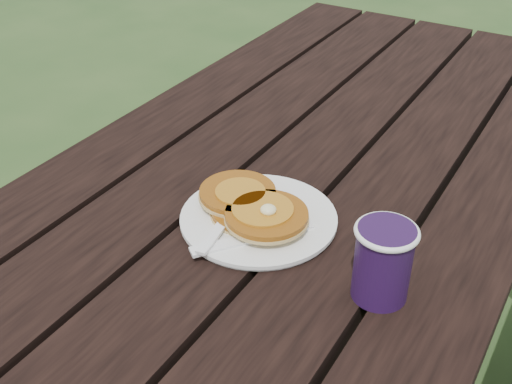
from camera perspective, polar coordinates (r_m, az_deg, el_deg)
The scene contains 6 objects.
picnic_table at distance 1.27m, azimuth 1.55°, elevation -14.09°, with size 1.36×1.80×0.75m.
plate at distance 0.94m, azimuth 0.23°, elevation -2.43°, with size 0.22×0.22×0.01m, color white.
pancake_stack at distance 0.93m, azimuth -0.31°, elevation -1.32°, with size 0.18×0.14×0.04m.
knife at distance 0.89m, azimuth -0.26°, elevation -4.09°, with size 0.02×0.18×0.01m, color white.
fork at distance 0.90m, azimuth -3.45°, elevation -3.44°, with size 0.03×0.16×0.01m, color white, non-canonical shape.
coffee_cup at distance 0.80m, azimuth 11.25°, elevation -5.81°, with size 0.08×0.08×0.10m.
Camera 1 is at (0.41, -0.75, 1.30)m, focal length 45.00 mm.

